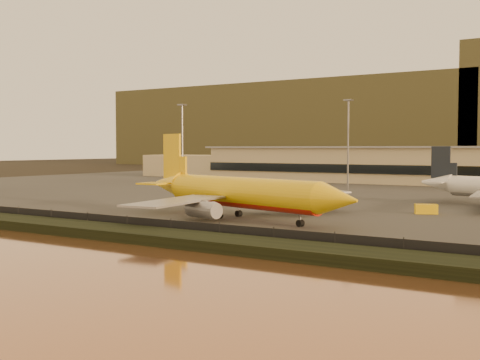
# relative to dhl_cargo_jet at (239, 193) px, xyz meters

# --- Properties ---
(ground) EXTENTS (900.00, 900.00, 0.00)m
(ground) POSITION_rel_dhl_cargo_jet_xyz_m (0.78, -8.91, -4.59)
(ground) COLOR black
(ground) RESTS_ON ground
(embankment) EXTENTS (320.00, 7.00, 1.40)m
(embankment) POSITION_rel_dhl_cargo_jet_xyz_m (0.78, -25.91, -3.89)
(embankment) COLOR black
(embankment) RESTS_ON ground
(tarmac) EXTENTS (320.00, 220.00, 0.20)m
(tarmac) POSITION_rel_dhl_cargo_jet_xyz_m (0.78, 86.09, -4.49)
(tarmac) COLOR #2D2D2D
(tarmac) RESTS_ON ground
(perimeter_fence) EXTENTS (300.00, 0.05, 2.20)m
(perimeter_fence) POSITION_rel_dhl_cargo_jet_xyz_m (0.78, -21.91, -3.29)
(perimeter_fence) COLOR black
(perimeter_fence) RESTS_ON tarmac
(terminal_building) EXTENTS (202.00, 25.00, 12.60)m
(terminal_building) POSITION_rel_dhl_cargo_jet_xyz_m (-13.74, 116.64, 1.65)
(terminal_building) COLOR #C8B18B
(terminal_building) RESTS_ON tarmac
(apron_light_masts) EXTENTS (152.20, 12.20, 25.40)m
(apron_light_masts) POSITION_rel_dhl_cargo_jet_xyz_m (15.78, 66.09, 11.11)
(apron_light_masts) COLOR slate
(apron_light_masts) RESTS_ON tarmac
(dhl_cargo_jet) EXTENTS (48.52, 46.46, 14.71)m
(dhl_cargo_jet) POSITION_rel_dhl_cargo_jet_xyz_m (0.00, 0.00, 0.00)
(dhl_cargo_jet) COLOR yellow
(dhl_cargo_jet) RESTS_ON tarmac
(gse_vehicle_yellow) EXTENTS (4.36, 3.28, 1.79)m
(gse_vehicle_yellow) POSITION_rel_dhl_cargo_jet_xyz_m (24.76, 24.60, -3.50)
(gse_vehicle_yellow) COLOR yellow
(gse_vehicle_yellow) RESTS_ON tarmac
(gse_vehicle_white) EXTENTS (3.65, 1.76, 1.61)m
(gse_vehicle_white) POSITION_rel_dhl_cargo_jet_xyz_m (-15.90, 28.65, -3.58)
(gse_vehicle_white) COLOR white
(gse_vehicle_white) RESTS_ON tarmac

